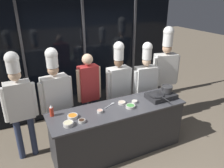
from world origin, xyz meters
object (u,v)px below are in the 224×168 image
portable_stove (161,96)px  squeeze_bottle_chili (51,111)px  stock_pot (167,89)px  chef_head (19,99)px  prep_bowl_carrots (73,116)px  chef_pastry (145,81)px  prep_bowl_chicken (122,103)px  person_guest (89,88)px  prep_bowl_soy_glaze (82,121)px  chef_line (118,82)px  serving_spoon_slotted (112,104)px  prep_bowl_onion (135,102)px  prep_bowl_shrimp (100,111)px  prep_bowl_scallions (130,106)px  chef_apprentice (165,69)px  prep_bowl_noodles (68,124)px  frying_pan (156,94)px  chef_sous (56,94)px

portable_stove → squeeze_bottle_chili: bearing=172.7°
stock_pot → chef_head: size_ratio=0.12×
prep_bowl_carrots → chef_pastry: 1.82m
portable_stove → prep_bowl_chicken: bearing=171.1°
chef_pastry → person_guest: bearing=2.3°
prep_bowl_soy_glaze → chef_line: 1.36m
serving_spoon_slotted → chef_pastry: chef_pastry is taller
portable_stove → prep_bowl_soy_glaze: size_ratio=4.67×
prep_bowl_onion → prep_bowl_soy_glaze: size_ratio=0.93×
prep_bowl_carrots → chef_pastry: chef_pastry is taller
prep_bowl_carrots → prep_bowl_chicken: size_ratio=1.22×
chef_head → chef_pastry: chef_head is taller
chef_pastry → squeeze_bottle_chili: bearing=15.4°
squeeze_bottle_chili → chef_line: bearing=17.1°
stock_pot → prep_bowl_shrimp: size_ratio=2.43×
prep_bowl_scallions → chef_line: chef_line is taller
chef_pastry → chef_apprentice: chef_apprentice is taller
portable_stove → serving_spoon_slotted: portable_stove is taller
prep_bowl_soy_glaze → chef_apprentice: size_ratio=0.05×
stock_pot → chef_pastry: 0.60m
prep_bowl_carrots → person_guest: (0.51, 0.62, 0.14)m
chef_head → person_guest: chef_head is taller
serving_spoon_slotted → prep_bowl_chicken: bearing=-18.9°
chef_head → chef_apprentice: 3.03m
stock_pot → prep_bowl_noodles: stock_pot is taller
serving_spoon_slotted → prep_bowl_carrots: bearing=-170.4°
chef_pastry → chef_apprentice: size_ratio=0.88×
frying_pan → prep_bowl_scallions: size_ratio=3.23×
stock_pot → chef_head: 2.60m
prep_bowl_chicken → chef_apprentice: bearing=22.4°
portable_stove → chef_head: bearing=165.9°
prep_bowl_onion → chef_line: size_ratio=0.06×
serving_spoon_slotted → chef_head: bearing=163.8°
prep_bowl_soy_glaze → serving_spoon_slotted: (0.66, 0.31, -0.02)m
prep_bowl_soy_glaze → prep_bowl_scallions: prep_bowl_scallions is taller
stock_pot → prep_bowl_noodles: (-1.94, -0.14, -0.13)m
prep_bowl_soy_glaze → chef_head: (-0.81, 0.74, 0.21)m
prep_bowl_onion → chef_head: (-1.87, 0.55, 0.21)m
prep_bowl_scallions → chef_sous: 1.33m
prep_bowl_soy_glaze → chef_pastry: (1.65, 0.73, 0.11)m
chef_head → prep_bowl_scallions: bearing=156.2°
frying_pan → prep_bowl_onion: size_ratio=5.16×
prep_bowl_onion → chef_sous: (-1.27, 0.60, 0.16)m
prep_bowl_shrimp → chef_apprentice: 1.99m
squeeze_bottle_chili → serving_spoon_slotted: size_ratio=0.78×
prep_bowl_shrimp → chef_line: 0.99m
chef_sous → prep_bowl_scallions: bearing=138.2°
person_guest → chef_apprentice: bearing=177.6°
stock_pot → prep_bowl_noodles: 1.95m
prep_bowl_carrots → chef_sous: (-0.12, 0.61, 0.16)m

